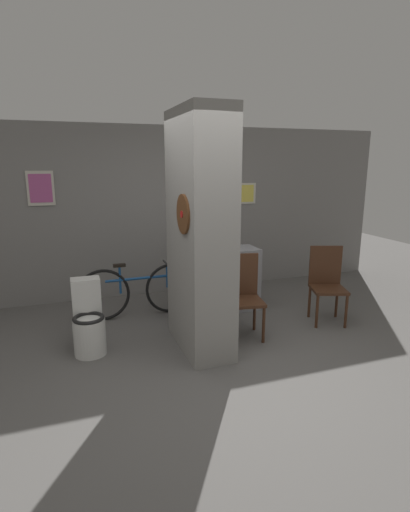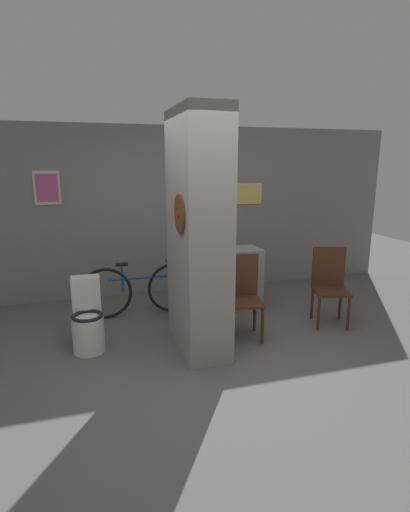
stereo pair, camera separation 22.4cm
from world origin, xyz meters
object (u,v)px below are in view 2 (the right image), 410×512
(chair_near_pillar, at_px, (242,293))
(bottle_tall, at_px, (219,244))
(chair_by_doorway, at_px, (330,283))
(bicycle, at_px, (140,290))
(toilet, at_px, (88,320))

(chair_near_pillar, distance_m, bottle_tall, 0.91)
(chair_by_doorway, distance_m, bicycle, 2.51)
(toilet, distance_m, chair_near_pillar, 1.80)
(bottle_tall, bearing_deg, chair_by_doorway, -30.07)
(chair_by_doorway, bearing_deg, toilet, -162.74)
(toilet, height_order, bicycle, toilet)
(chair_near_pillar, xyz_separation_m, chair_by_doorway, (1.23, 0.06, 0.00))
(chair_near_pillar, bearing_deg, bicycle, 146.87)
(toilet, xyz_separation_m, bicycle, (0.70, 0.86, 0.02))
(toilet, distance_m, bicycle, 1.10)
(toilet, height_order, chair_by_doorway, chair_by_doorway)
(chair_near_pillar, height_order, bottle_tall, bottle_tall)
(chair_near_pillar, height_order, chair_by_doorway, same)
(chair_near_pillar, relative_size, bottle_tall, 3.83)
(toilet, bearing_deg, bicycle, 50.86)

